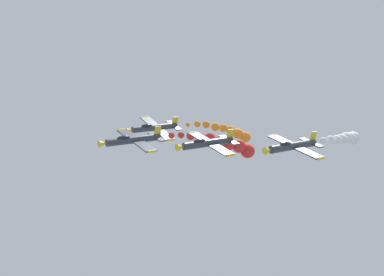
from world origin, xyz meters
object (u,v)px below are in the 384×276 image
(airplane_lead, at_px, (133,140))
(airplane_left_inner, at_px, (208,143))
(airplane_left_outer, at_px, (292,146))
(airplane_right_inner, at_px, (154,128))

(airplane_lead, relative_size, airplane_left_inner, 1.00)
(airplane_lead, xyz_separation_m, airplane_left_outer, (-16.79, -16.40, -0.22))
(airplane_left_inner, height_order, airplane_right_inner, airplane_right_inner)
(airplane_left_inner, bearing_deg, airplane_lead, 49.58)
(airplane_left_outer, bearing_deg, airplane_right_inner, 16.59)
(airplane_left_inner, bearing_deg, airplane_left_outer, -140.44)
(airplane_lead, xyz_separation_m, airplane_left_inner, (-7.28, -8.55, -0.35))
(airplane_left_inner, relative_size, airplane_left_outer, 1.00)
(airplane_left_outer, bearing_deg, airplane_lead, 44.34)
(airplane_right_inner, bearing_deg, airplane_left_inner, 178.69)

